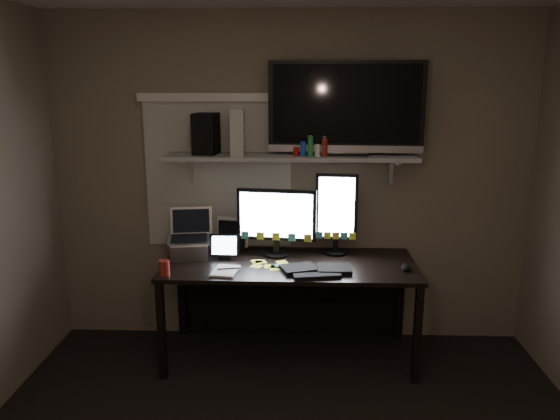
{
  "coord_description": "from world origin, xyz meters",
  "views": [
    {
      "loc": [
        0.06,
        -2.28,
        2.01
      ],
      "look_at": [
        -0.06,
        1.25,
        1.16
      ],
      "focal_mm": 35.0,
      "sensor_mm": 36.0,
      "label": 1
    }
  ],
  "objects_px": {
    "tv": "(346,108)",
    "game_console": "(238,132)",
    "keyboard": "(317,269)",
    "cup": "(165,268)",
    "laptop": "(189,235)",
    "monitor_portrait": "(336,214)",
    "desk": "(290,280)",
    "mouse": "(405,268)",
    "tablet": "(225,246)",
    "monitor_landscape": "(276,222)",
    "speaker": "(206,134)"
  },
  "relations": [
    {
      "from": "monitor_portrait",
      "to": "game_console",
      "type": "height_order",
      "value": "game_console"
    },
    {
      "from": "cup",
      "to": "tv",
      "type": "distance_m",
      "value": 1.67
    },
    {
      "from": "mouse",
      "to": "tablet",
      "type": "bearing_deg",
      "value": 177.18
    },
    {
      "from": "monitor_portrait",
      "to": "laptop",
      "type": "xyz_separation_m",
      "value": [
        -1.08,
        -0.14,
        -0.14
      ]
    },
    {
      "from": "desk",
      "to": "cup",
      "type": "distance_m",
      "value": 0.95
    },
    {
      "from": "monitor_portrait",
      "to": "mouse",
      "type": "distance_m",
      "value": 0.65
    },
    {
      "from": "mouse",
      "to": "cup",
      "type": "bearing_deg",
      "value": -168.31
    },
    {
      "from": "monitor_landscape",
      "to": "monitor_portrait",
      "type": "distance_m",
      "value": 0.45
    },
    {
      "from": "laptop",
      "to": "cup",
      "type": "bearing_deg",
      "value": -113.37
    },
    {
      "from": "cup",
      "to": "mouse",
      "type": "bearing_deg",
      "value": 5.69
    },
    {
      "from": "keyboard",
      "to": "tablet",
      "type": "height_order",
      "value": "tablet"
    },
    {
      "from": "tv",
      "to": "game_console",
      "type": "height_order",
      "value": "tv"
    },
    {
      "from": "keyboard",
      "to": "cup",
      "type": "distance_m",
      "value": 1.03
    },
    {
      "from": "monitor_landscape",
      "to": "tv",
      "type": "height_order",
      "value": "tv"
    },
    {
      "from": "monitor_portrait",
      "to": "keyboard",
      "type": "xyz_separation_m",
      "value": [
        -0.15,
        -0.39,
        -0.29
      ]
    },
    {
      "from": "mouse",
      "to": "tv",
      "type": "xyz_separation_m",
      "value": [
        -0.41,
        0.34,
        1.06
      ]
    },
    {
      "from": "monitor_portrait",
      "to": "tv",
      "type": "xyz_separation_m",
      "value": [
        0.05,
        -0.01,
        0.77
      ]
    },
    {
      "from": "keyboard",
      "to": "monitor_portrait",
      "type": "bearing_deg",
      "value": 58.82
    },
    {
      "from": "keyboard",
      "to": "laptop",
      "type": "bearing_deg",
      "value": 154.5
    },
    {
      "from": "tablet",
      "to": "game_console",
      "type": "bearing_deg",
      "value": 51.82
    },
    {
      "from": "tv",
      "to": "monitor_portrait",
      "type": "bearing_deg",
      "value": 171.54
    },
    {
      "from": "desk",
      "to": "laptop",
      "type": "xyz_separation_m",
      "value": [
        -0.74,
        -0.03,
        0.35
      ]
    },
    {
      "from": "tablet",
      "to": "cup",
      "type": "relative_size",
      "value": 2.03
    },
    {
      "from": "game_console",
      "to": "mouse",
      "type": "bearing_deg",
      "value": -18.09
    },
    {
      "from": "tv",
      "to": "speaker",
      "type": "xyz_separation_m",
      "value": [
        -1.0,
        -0.01,
        -0.18
      ]
    },
    {
      "from": "desk",
      "to": "tablet",
      "type": "bearing_deg",
      "value": -174.29
    },
    {
      "from": "desk",
      "to": "game_console",
      "type": "height_order",
      "value": "game_console"
    },
    {
      "from": "laptop",
      "to": "speaker",
      "type": "height_order",
      "value": "speaker"
    },
    {
      "from": "monitor_landscape",
      "to": "cup",
      "type": "bearing_deg",
      "value": -140.65
    },
    {
      "from": "monitor_landscape",
      "to": "mouse",
      "type": "relative_size",
      "value": 6.03
    },
    {
      "from": "game_console",
      "to": "speaker",
      "type": "xyz_separation_m",
      "value": [
        -0.23,
        0.01,
        -0.02
      ]
    },
    {
      "from": "desk",
      "to": "monitor_landscape",
      "type": "bearing_deg",
      "value": 156.37
    },
    {
      "from": "monitor_landscape",
      "to": "laptop",
      "type": "height_order",
      "value": "monitor_landscape"
    },
    {
      "from": "laptop",
      "to": "monitor_portrait",
      "type": "bearing_deg",
      "value": -2.24
    },
    {
      "from": "monitor_landscape",
      "to": "mouse",
      "type": "xyz_separation_m",
      "value": [
        0.9,
        -0.29,
        -0.24
      ]
    },
    {
      "from": "monitor_portrait",
      "to": "game_console",
      "type": "relative_size",
      "value": 1.92
    },
    {
      "from": "monitor_landscape",
      "to": "speaker",
      "type": "xyz_separation_m",
      "value": [
        -0.51,
        0.04,
        0.64
      ]
    },
    {
      "from": "laptop",
      "to": "game_console",
      "type": "height_order",
      "value": "game_console"
    },
    {
      "from": "keyboard",
      "to": "monitor_landscape",
      "type": "bearing_deg",
      "value": 121.07
    },
    {
      "from": "tv",
      "to": "monitor_landscape",
      "type": "bearing_deg",
      "value": -170.57
    },
    {
      "from": "keyboard",
      "to": "game_console",
      "type": "relative_size",
      "value": 1.5
    },
    {
      "from": "game_console",
      "to": "monitor_landscape",
      "type": "bearing_deg",
      "value": -10.34
    },
    {
      "from": "mouse",
      "to": "tv",
      "type": "relative_size",
      "value": 0.09
    },
    {
      "from": "mouse",
      "to": "laptop",
      "type": "relative_size",
      "value": 0.28
    },
    {
      "from": "keyboard",
      "to": "speaker",
      "type": "relative_size",
      "value": 1.66
    },
    {
      "from": "monitor_landscape",
      "to": "speaker",
      "type": "relative_size",
      "value": 2.01
    },
    {
      "from": "desk",
      "to": "tablet",
      "type": "distance_m",
      "value": 0.55
    },
    {
      "from": "desk",
      "to": "cup",
      "type": "bearing_deg",
      "value": -153.83
    },
    {
      "from": "tablet",
      "to": "laptop",
      "type": "height_order",
      "value": "laptop"
    },
    {
      "from": "tv",
      "to": "speaker",
      "type": "distance_m",
      "value": 1.01
    }
  ]
}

